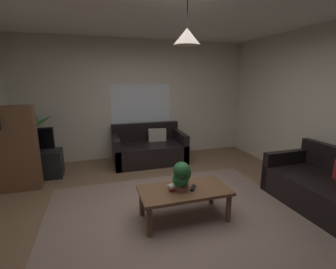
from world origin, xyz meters
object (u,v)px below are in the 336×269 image
(couch_under_window, at_px, (149,150))
(book_on_table_2, at_px, (175,186))
(book_on_table_1, at_px, (175,188))
(book_on_table_0, at_px, (174,190))
(bookshelf_corner, at_px, (13,149))
(coffee_table, at_px, (184,194))
(potted_plant_on_table, at_px, (182,175))
(pendant_lamp, at_px, (187,37))
(remote_on_table_0, at_px, (193,188))
(potted_palm_corner, at_px, (35,146))
(couch_right_side, at_px, (325,189))
(tv, at_px, (33,140))
(tv_stand, at_px, (36,165))

(couch_under_window, distance_m, book_on_table_2, 2.31)
(book_on_table_1, xyz_separation_m, book_on_table_2, (0.00, -0.00, 0.02))
(book_on_table_0, relative_size, bookshelf_corner, 0.09)
(bookshelf_corner, bearing_deg, book_on_table_1, -35.51)
(coffee_table, distance_m, book_on_table_2, 0.18)
(potted_plant_on_table, height_order, pendant_lamp, pendant_lamp)
(book_on_table_1, bearing_deg, pendant_lamp, -1.77)
(potted_plant_on_table, bearing_deg, remote_on_table_0, 2.29)
(remote_on_table_0, relative_size, bookshelf_corner, 0.11)
(bookshelf_corner, bearing_deg, potted_palm_corner, 83.11)
(couch_right_side, xyz_separation_m, potted_plant_on_table, (-2.07, 0.28, 0.35))
(book_on_table_2, bearing_deg, tv, 134.93)
(couch_right_side, bearing_deg, book_on_table_0, -98.06)
(book_on_table_0, relative_size, tv_stand, 0.14)
(bookshelf_corner, bearing_deg, pendant_lamp, -34.01)
(book_on_table_0, distance_m, potted_palm_corner, 3.23)
(couch_right_side, height_order, book_on_table_2, couch_right_side)
(remote_on_table_0, xyz_separation_m, potted_palm_corner, (-2.34, 2.48, 0.07))
(couch_under_window, relative_size, couch_right_side, 1.04)
(potted_palm_corner, bearing_deg, bookshelf_corner, -96.89)
(pendant_lamp, bearing_deg, couch_right_side, -8.70)
(pendant_lamp, bearing_deg, tv_stand, 136.39)
(book_on_table_2, xyz_separation_m, bookshelf_corner, (-2.20, 1.57, 0.23))
(remote_on_table_0, height_order, pendant_lamp, pendant_lamp)
(remote_on_table_0, xyz_separation_m, potted_plant_on_table, (-0.16, -0.01, 0.20))
(book_on_table_1, distance_m, tv, 2.87)
(coffee_table, xyz_separation_m, remote_on_table_0, (0.11, -0.02, 0.08))
(tv_stand, distance_m, bookshelf_corner, 0.69)
(tv, height_order, pendant_lamp, pendant_lamp)
(remote_on_table_0, bearing_deg, potted_palm_corner, 166.01)
(remote_on_table_0, distance_m, pendant_lamp, 1.83)
(book_on_table_0, bearing_deg, coffee_table, 1.14)
(tv_stand, bearing_deg, book_on_table_2, -45.37)
(couch_under_window, height_order, coffee_table, couch_under_window)
(tv_stand, bearing_deg, potted_palm_corner, 100.65)
(couch_right_side, bearing_deg, couch_under_window, -142.81)
(couch_under_window, xyz_separation_m, book_on_table_0, (-0.19, -2.30, 0.16))
(book_on_table_1, bearing_deg, book_on_table_2, -46.74)
(coffee_table, height_order, tv, tv)
(remote_on_table_0, bearing_deg, couch_right_side, 24.10)
(book_on_table_1, relative_size, potted_plant_on_table, 0.36)
(couch_right_side, height_order, coffee_table, couch_right_side)
(couch_right_side, height_order, tv, tv)
(book_on_table_1, bearing_deg, book_on_table_0, -147.78)
(couch_under_window, relative_size, tv_stand, 1.71)
(remote_on_table_0, distance_m, potted_plant_on_table, 0.26)
(book_on_table_2, distance_m, bookshelf_corner, 2.71)
(couch_under_window, bearing_deg, tv_stand, -173.54)
(tv, xyz_separation_m, pendant_lamp, (2.15, -2.02, 1.53))
(book_on_table_2, relative_size, tv_stand, 0.18)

